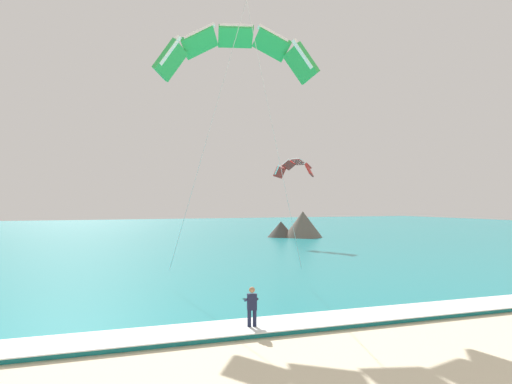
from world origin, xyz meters
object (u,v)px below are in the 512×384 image
object	(u,v)px
kite_distant	(296,166)
kite_primary	(236,49)
surfboard	(252,332)
kitesurfer	(252,307)

from	to	relation	value
kite_distant	kite_primary	bearing A→B (deg)	-123.40
kite_primary	kite_distant	size ratio (longest dim) A/B	2.41
surfboard	kite_primary	size ratio (longest dim) A/B	0.11
kite_primary	kite_distant	xyz separation A→B (m)	(15.13, 22.95, -4.77)
kite_primary	kitesurfer	bearing A→B (deg)	-106.89
surfboard	kitesurfer	size ratio (longest dim) A/B	0.86
kitesurfer	kite_primary	xyz separation A→B (m)	(2.84, 9.36, 12.26)
kitesurfer	kite_distant	size ratio (longest dim) A/B	0.31
surfboard	kite_primary	bearing A→B (deg)	73.13
surfboard	kitesurfer	bearing A→B (deg)	78.97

